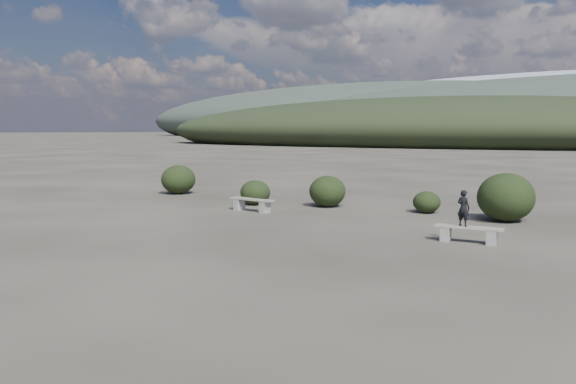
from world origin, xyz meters
The scene contains 9 objects.
ground centered at (0.00, 0.00, 0.00)m, with size 1200.00×1200.00×0.00m, color #2B2721.
bench_left centered at (-2.99, 6.22, 0.27)m, with size 1.78×0.56×0.44m.
bench_right centered at (4.68, 4.51, 0.25)m, with size 1.66×0.47×0.41m.
seated_person centered at (4.55, 4.50, 0.86)m, with size 0.33×0.22×0.90m, color black.
shrub_a centered at (-3.85, 7.69, 0.46)m, with size 1.12×1.12×0.92m, color black.
shrub_b centered at (-1.30, 8.59, 0.57)m, with size 1.32×1.32×1.13m, color black.
shrub_c centered at (2.26, 8.94, 0.37)m, with size 0.92×0.92×0.73m, color black.
shrub_d centered at (4.85, 8.46, 0.74)m, with size 1.69×1.69×1.48m, color black.
shrub_f centered at (-8.78, 8.95, 0.63)m, with size 1.48×1.48×1.26m, color black.
Camera 1 is at (7.90, -9.44, 2.77)m, focal length 35.00 mm.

